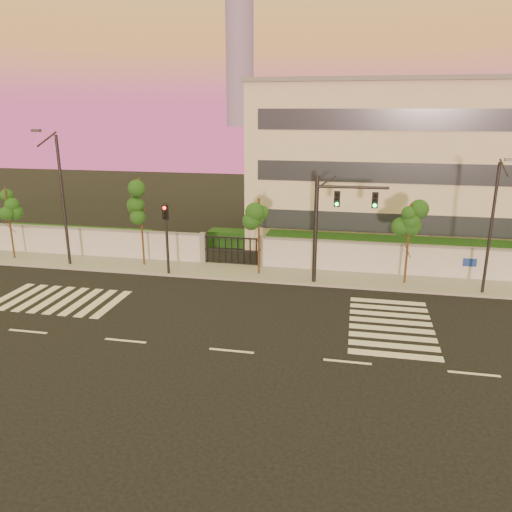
# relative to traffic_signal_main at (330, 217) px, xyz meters

# --- Properties ---
(ground) EXTENTS (120.00, 120.00, 0.00)m
(ground) POSITION_rel_traffic_signal_main_xyz_m (-3.58, -9.47, -4.15)
(ground) COLOR black
(ground) RESTS_ON ground
(sidewalk) EXTENTS (60.00, 3.00, 0.15)m
(sidewalk) POSITION_rel_traffic_signal_main_xyz_m (-3.58, 1.03, -4.07)
(sidewalk) COLOR gray
(sidewalk) RESTS_ON ground
(perimeter_wall) EXTENTS (60.00, 0.36, 2.20)m
(perimeter_wall) POSITION_rel_traffic_signal_main_xyz_m (-3.47, 2.53, -3.08)
(perimeter_wall) COLOR #AFB2B7
(perimeter_wall) RESTS_ON ground
(hedge_row) EXTENTS (41.00, 4.25, 1.80)m
(hedge_row) POSITION_rel_traffic_signal_main_xyz_m (-2.41, 5.27, -3.33)
(hedge_row) COLOR #0F3313
(hedge_row) RESTS_ON ground
(institutional_building) EXTENTS (24.40, 12.40, 12.25)m
(institutional_building) POSITION_rel_traffic_signal_main_xyz_m (5.42, 12.52, 2.01)
(institutional_building) COLOR beige
(institutional_building) RESTS_ON ground
(distant_skyscraper) EXTENTS (16.00, 16.00, 118.00)m
(distant_skyscraper) POSITION_rel_traffic_signal_main_xyz_m (-68.58, 270.53, 57.84)
(distant_skyscraper) COLOR slate
(distant_skyscraper) RESTS_ON ground
(road_markings) EXTENTS (57.00, 7.62, 0.02)m
(road_markings) POSITION_rel_traffic_signal_main_xyz_m (-5.16, -5.71, -4.14)
(road_markings) COLOR silver
(road_markings) RESTS_ON ground
(street_tree_b) EXTENTS (1.54, 1.22, 5.12)m
(street_tree_b) POSITION_rel_traffic_signal_main_xyz_m (-21.87, 0.92, -0.38)
(street_tree_b) COLOR #382314
(street_tree_b) RESTS_ON ground
(street_tree_c) EXTENTS (1.58, 1.26, 5.96)m
(street_tree_c) POSITION_rel_traffic_signal_main_xyz_m (-12.28, 1.22, 0.23)
(street_tree_c) COLOR #382314
(street_tree_c) RESTS_ON ground
(street_tree_d) EXTENTS (1.55, 1.23, 4.96)m
(street_tree_d) POSITION_rel_traffic_signal_main_xyz_m (-4.37, 0.88, -0.50)
(street_tree_d) COLOR #382314
(street_tree_d) RESTS_ON ground
(street_tree_e) EXTENTS (1.63, 1.30, 4.97)m
(street_tree_e) POSITION_rel_traffic_signal_main_xyz_m (4.55, 0.85, -0.49)
(street_tree_e) COLOR #382314
(street_tree_e) RESTS_ON ground
(traffic_signal_main) EXTENTS (4.15, 0.43, 6.56)m
(traffic_signal_main) POSITION_rel_traffic_signal_main_xyz_m (0.00, 0.00, 0.00)
(traffic_signal_main) COLOR black
(traffic_signal_main) RESTS_ON ground
(traffic_signal_secondary) EXTENTS (0.37, 0.35, 4.74)m
(traffic_signal_secondary) POSITION_rel_traffic_signal_main_xyz_m (-10.01, -0.27, -1.14)
(traffic_signal_secondary) COLOR black
(traffic_signal_secondary) RESTS_ON ground
(streetlight_west) EXTENTS (0.54, 2.17, 9.04)m
(streetlight_west) POSITION_rel_traffic_signal_main_xyz_m (-17.28, 0.17, 0.73)
(streetlight_west) COLOR black
(streetlight_west) RESTS_ON ground
(streetlight_east) EXTENTS (0.47, 1.89, 7.84)m
(streetlight_east) POSITION_rel_traffic_signal_main_xyz_m (8.76, -0.10, 0.09)
(streetlight_east) COLOR black
(streetlight_east) RESTS_ON ground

